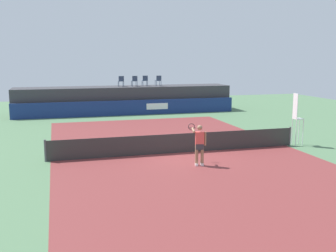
% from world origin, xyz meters
% --- Properties ---
extents(ground_plane, '(48.00, 48.00, 0.00)m').
position_xyz_m(ground_plane, '(0.00, 3.00, 0.00)').
color(ground_plane, '#4C704C').
extents(court_inner, '(12.00, 22.00, 0.00)m').
position_xyz_m(court_inner, '(0.00, 0.00, 0.00)').
color(court_inner, maroon).
rests_on(court_inner, ground).
extents(sponsor_wall, '(18.00, 0.22, 1.20)m').
position_xyz_m(sponsor_wall, '(0.01, 13.50, 0.60)').
color(sponsor_wall, navy).
rests_on(sponsor_wall, ground).
extents(spectator_platform, '(18.00, 2.80, 2.20)m').
position_xyz_m(spectator_platform, '(0.00, 15.30, 1.10)').
color(spectator_platform, '#38383D').
rests_on(spectator_platform, ground).
extents(spectator_chair_far_left, '(0.44, 0.44, 0.89)m').
position_xyz_m(spectator_chair_far_left, '(-0.32, 15.07, 2.69)').
color(spectator_chair_far_left, '#2D3D56').
rests_on(spectator_chair_far_left, spectator_platform).
extents(spectator_chair_left, '(0.47, 0.47, 0.89)m').
position_xyz_m(spectator_chair_left, '(0.80, 14.98, 2.69)').
color(spectator_chair_left, '#2D3D56').
rests_on(spectator_chair_left, spectator_platform).
extents(spectator_chair_center, '(0.44, 0.44, 0.89)m').
position_xyz_m(spectator_chair_center, '(1.77, 15.31, 2.69)').
color(spectator_chair_center, '#2D3D56').
rests_on(spectator_chair_center, spectator_platform).
extents(spectator_chair_right, '(0.46, 0.46, 0.89)m').
position_xyz_m(spectator_chair_right, '(2.88, 15.02, 2.69)').
color(spectator_chair_right, '#2D3D56').
rests_on(spectator_chair_right, spectator_platform).
extents(umpire_chair, '(0.46, 0.46, 2.76)m').
position_xyz_m(umpire_chair, '(6.53, 0.01, 1.59)').
color(umpire_chair, white).
rests_on(umpire_chair, ground).
extents(tennis_net, '(12.40, 0.02, 0.95)m').
position_xyz_m(tennis_net, '(0.00, 0.00, 0.47)').
color(tennis_net, '#2D2D2D').
rests_on(tennis_net, ground).
extents(net_post_near, '(0.10, 0.10, 1.00)m').
position_xyz_m(net_post_near, '(-6.20, 0.00, 0.50)').
color(net_post_near, '#4C4C51').
rests_on(net_post_near, ground).
extents(net_post_far, '(0.10, 0.10, 1.00)m').
position_xyz_m(net_post_far, '(6.20, 0.00, 0.50)').
color(net_post_far, '#4C4C51').
rests_on(net_post_far, ground).
extents(tennis_player, '(0.56, 1.22, 1.77)m').
position_xyz_m(tennis_player, '(0.20, -2.45, 0.96)').
color(tennis_player, white).
rests_on(tennis_player, court_inner).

